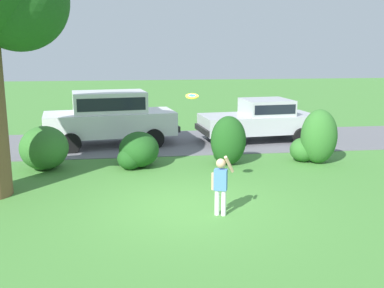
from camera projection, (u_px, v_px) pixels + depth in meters
ground_plane at (186, 206)px, 9.85m from camera, size 80.00×80.00×0.00m
driveway_strip at (163, 142)px, 16.50m from camera, size 28.00×4.40×0.02m
shrub_near_tree at (44, 148)px, 12.79m from camera, size 1.36×1.51×1.24m
shrub_centre_left at (137, 151)px, 13.04m from camera, size 1.21×1.39×1.03m
shrub_centre at (228, 143)px, 13.28m from camera, size 1.05×0.97×1.46m
shrub_centre_right at (315, 139)px, 13.49m from camera, size 1.32×1.15×1.63m
parked_sedan at (260, 119)px, 16.62m from camera, size 4.55×2.40×1.56m
parked_suv at (110, 115)px, 15.84m from camera, size 4.90×2.57×1.92m
child_thrower at (221, 182)px, 9.20m from camera, size 0.48×0.24×1.29m
frisbee at (192, 96)px, 9.78m from camera, size 0.28×0.28×0.10m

